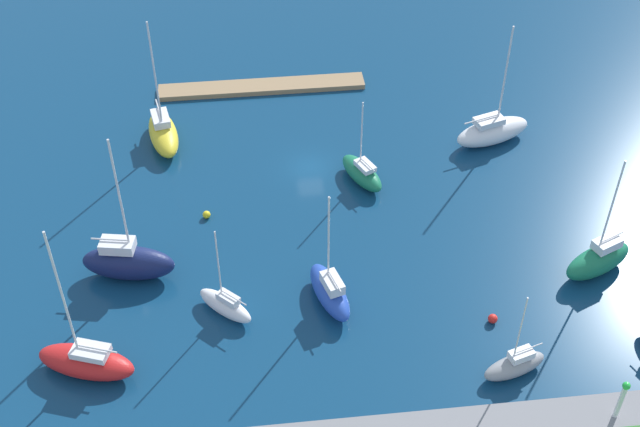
# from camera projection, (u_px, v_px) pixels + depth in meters

# --- Properties ---
(water) EXTENTS (160.00, 160.00, 0.00)m
(water) POSITION_uv_depth(u_px,v_px,m) (310.00, 167.00, 82.79)
(water) COLOR navy
(water) RESTS_ON ground
(pier_dock) EXTENTS (22.20, 2.60, 0.55)m
(pier_dock) POSITION_uv_depth(u_px,v_px,m) (262.00, 87.00, 92.72)
(pier_dock) COLOR #997A56
(pier_dock) RESTS_ON ground
(harbor_beacon) EXTENTS (0.56, 0.56, 3.73)m
(harbor_beacon) POSITION_uv_depth(u_px,v_px,m) (622.00, 397.00, 58.72)
(harbor_beacon) COLOR silver
(harbor_beacon) RESTS_ON breakwater
(sailboat_green_by_breakwater) EXTENTS (4.37, 6.17, 8.82)m
(sailboat_green_by_breakwater) POSITION_uv_depth(u_px,v_px,m) (362.00, 173.00, 80.52)
(sailboat_green_by_breakwater) COLOR #19724C
(sailboat_green_by_breakwater) RESTS_ON water
(sailboat_red_lone_south) EXTENTS (8.04, 5.05, 14.31)m
(sailboat_red_lone_south) POSITION_uv_depth(u_px,v_px,m) (86.00, 361.00, 63.70)
(sailboat_red_lone_south) COLOR red
(sailboat_red_lone_south) RESTS_ON water
(sailboat_white_far_south) EXTENTS (8.45, 5.08, 12.88)m
(sailboat_white_far_south) POSITION_uv_depth(u_px,v_px,m) (492.00, 131.00, 84.98)
(sailboat_white_far_south) COLOR white
(sailboat_white_far_south) RESTS_ON water
(sailboat_blue_far_north) EXTENTS (3.86, 6.80, 11.01)m
(sailboat_blue_far_north) POSITION_uv_depth(u_px,v_px,m) (330.00, 291.00, 68.92)
(sailboat_blue_far_north) COLOR #2347B2
(sailboat_blue_far_north) RESTS_ON water
(sailboat_navy_east_end) EXTENTS (8.10, 4.05, 14.29)m
(sailboat_navy_east_end) POSITION_uv_depth(u_px,v_px,m) (128.00, 262.00, 70.85)
(sailboat_navy_east_end) COLOR #141E4C
(sailboat_navy_east_end) RESTS_ON water
(sailboat_gray_lone_north) EXTENTS (5.40, 3.10, 8.42)m
(sailboat_gray_lone_north) POSITION_uv_depth(u_px,v_px,m) (515.00, 365.00, 63.84)
(sailboat_gray_lone_north) COLOR gray
(sailboat_gray_lone_north) RESTS_ON water
(sailboat_yellow_center_basin) EXTENTS (4.06, 7.93, 13.75)m
(sailboat_yellow_center_basin) POSITION_uv_depth(u_px,v_px,m) (163.00, 132.00, 84.91)
(sailboat_yellow_center_basin) COLOR yellow
(sailboat_yellow_center_basin) RESTS_ON water
(sailboat_green_along_channel) EXTENTS (6.96, 4.71, 12.06)m
(sailboat_green_along_channel) POSITION_uv_depth(u_px,v_px,m) (598.00, 259.00, 71.36)
(sailboat_green_along_channel) COLOR #19724C
(sailboat_green_along_channel) RESTS_ON water
(sailboat_white_off_beacon) EXTENTS (4.88, 4.73, 8.77)m
(sailboat_white_off_beacon) POSITION_uv_depth(u_px,v_px,m) (225.00, 305.00, 68.26)
(sailboat_white_off_beacon) COLOR white
(sailboat_white_off_beacon) RESTS_ON water
(mooring_buoy_yellow) EXTENTS (0.71, 0.71, 0.71)m
(mooring_buoy_yellow) POSITION_uv_depth(u_px,v_px,m) (207.00, 215.00, 77.17)
(mooring_buoy_yellow) COLOR yellow
(mooring_buoy_yellow) RESTS_ON water
(mooring_buoy_red) EXTENTS (0.77, 0.77, 0.77)m
(mooring_buoy_red) POSITION_uv_depth(u_px,v_px,m) (493.00, 319.00, 67.93)
(mooring_buoy_red) COLOR red
(mooring_buoy_red) RESTS_ON water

